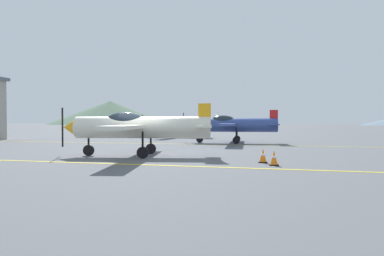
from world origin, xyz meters
The scene contains 9 objects.
ground_plane centered at (0.00, 0.00, 0.00)m, with size 400.00×400.00×0.00m, color #54565B.
apron_line_near centered at (0.00, -3.06, 0.01)m, with size 80.00×0.16×0.01m, color yellow.
apron_line_far centered at (0.00, 8.98, 0.01)m, with size 80.00×0.16×0.01m, color yellow.
airplane_near centered at (-0.26, 0.06, 1.47)m, with size 7.62×8.70×2.61m.
airplane_mid centered at (2.99, 11.17, 1.47)m, with size 7.57×8.71×2.61m.
airplane_far centered at (-4.06, 19.19, 1.47)m, with size 7.59×8.72×2.61m.
traffic_cone_front centered at (6.34, -1.98, 0.29)m, with size 0.36×0.36×0.59m.
traffic_cone_side centered at (5.89, -1.20, 0.29)m, with size 0.36×0.36×0.59m.
hill_left centered at (-76.88, 146.65, 6.13)m, with size 63.21×63.21×12.25m, color #4C6651.
Camera 1 is at (6.33, -15.64, 1.74)m, focal length 31.77 mm.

